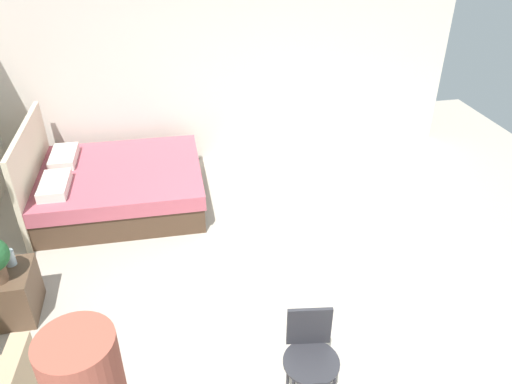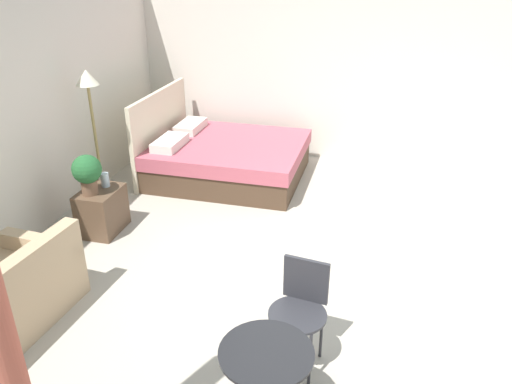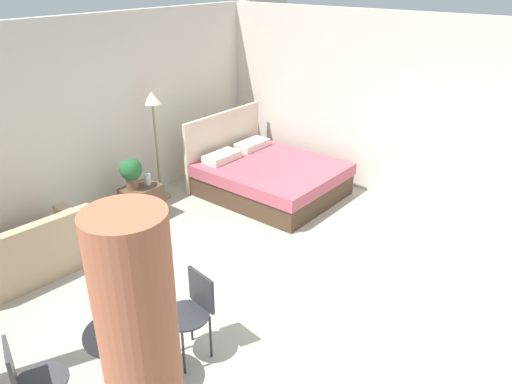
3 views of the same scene
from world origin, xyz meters
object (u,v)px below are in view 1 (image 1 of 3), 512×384
at_px(vase, 10,258).
at_px(bed, 116,185).
at_px(cafe_chair_near_couch, 310,349).
at_px(nightstand, 14,293).

bearing_deg(vase, bed, -26.60).
bearing_deg(cafe_chair_near_couch, nightstand, 60.15).
height_order(bed, vase, bed).
bearing_deg(cafe_chair_near_couch, bed, 26.45).
bearing_deg(vase, cafe_chair_near_couch, -122.05).
distance_m(nightstand, vase, 0.36).
height_order(nightstand, cafe_chair_near_couch, cafe_chair_near_couch).
bearing_deg(bed, vase, 153.40).
bearing_deg(nightstand, cafe_chair_near_couch, -119.85).
relative_size(bed, nightstand, 3.94).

